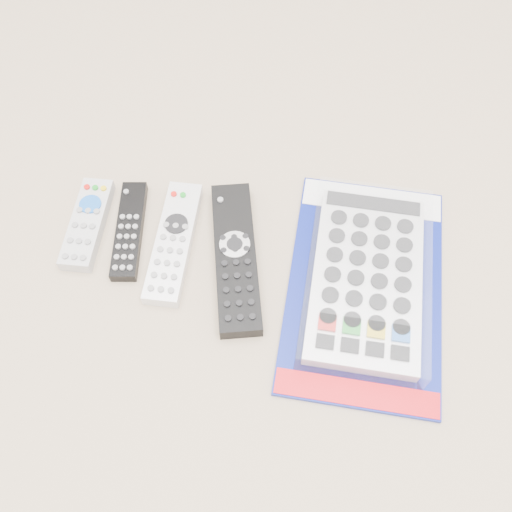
# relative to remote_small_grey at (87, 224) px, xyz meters

# --- Properties ---
(remote_small_grey) EXTENTS (0.05, 0.15, 0.02)m
(remote_small_grey) POSITION_rel_remote_small_grey_xyz_m (0.00, 0.00, 0.00)
(remote_small_grey) COLOR #AAAAAC
(remote_small_grey) RESTS_ON ground
(remote_slim_black) EXTENTS (0.05, 0.17, 0.02)m
(remote_slim_black) POSITION_rel_remote_small_grey_xyz_m (0.06, -0.01, -0.00)
(remote_slim_black) COLOR black
(remote_slim_black) RESTS_ON ground
(remote_silver_dvd) EXTENTS (0.06, 0.20, 0.02)m
(remote_silver_dvd) POSITION_rel_remote_small_grey_xyz_m (0.13, -0.02, -0.00)
(remote_silver_dvd) COLOR silver
(remote_silver_dvd) RESTS_ON ground
(remote_large_black) EXTENTS (0.09, 0.25, 0.03)m
(remote_large_black) POSITION_rel_remote_small_grey_xyz_m (0.22, -0.05, 0.00)
(remote_large_black) COLOR black
(remote_large_black) RESTS_ON ground
(jumbo_remote_packaged) EXTENTS (0.25, 0.37, 0.05)m
(jumbo_remote_packaged) POSITION_rel_remote_small_grey_xyz_m (0.41, -0.07, 0.01)
(jumbo_remote_packaged) COLOR navy
(jumbo_remote_packaged) RESTS_ON ground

